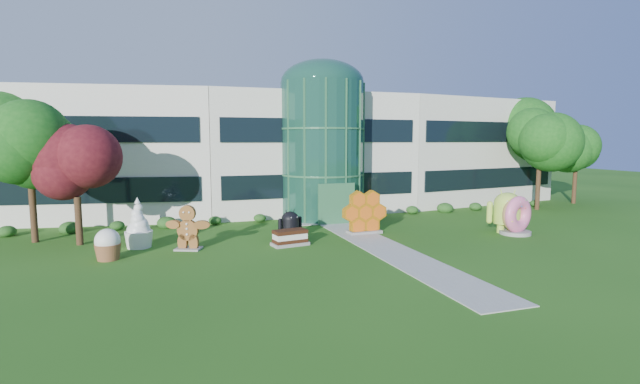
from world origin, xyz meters
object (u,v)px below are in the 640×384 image
object	(u,v)px
android_green	(507,209)
android_black	(290,223)
gingerbread	(188,227)
donut	(516,215)

from	to	relation	value
android_green	android_black	size ratio (longest dim) A/B	1.58
android_green	gingerbread	world-z (taller)	android_green
android_black	donut	size ratio (longest dim) A/B	0.79
android_green	donut	bearing A→B (deg)	-51.80
android_green	gingerbread	size ratio (longest dim) A/B	1.15
donut	gingerbread	xyz separation A→B (m)	(-19.07, 2.12, -0.00)
android_green	android_black	bearing A→B (deg)	-173.19
gingerbread	android_green	bearing A→B (deg)	17.23
donut	gingerbread	world-z (taller)	donut
android_green	gingerbread	bearing A→B (deg)	-166.81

